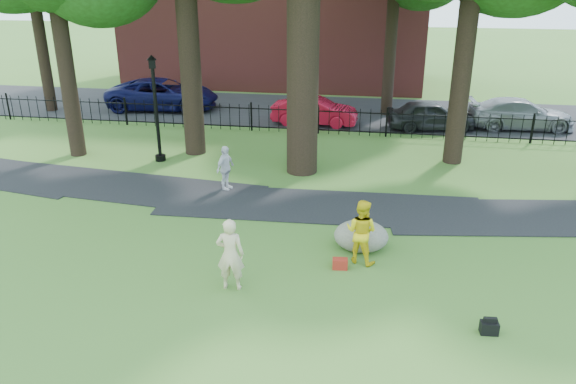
% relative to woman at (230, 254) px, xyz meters
% --- Properties ---
extents(ground, '(120.00, 120.00, 0.00)m').
position_rel_woman_xyz_m(ground, '(0.50, 1.12, -0.88)').
color(ground, '#3D6B25').
rests_on(ground, ground).
extents(footpath, '(36.07, 3.85, 0.03)m').
position_rel_woman_xyz_m(footpath, '(1.50, 5.02, -0.88)').
color(footpath, black).
rests_on(footpath, ground).
extents(street, '(80.00, 7.00, 0.02)m').
position_rel_woman_xyz_m(street, '(0.50, 17.12, -0.88)').
color(street, black).
rests_on(street, ground).
extents(iron_fence, '(44.00, 0.04, 1.20)m').
position_rel_woman_xyz_m(iron_fence, '(0.50, 13.12, -0.28)').
color(iron_fence, black).
rests_on(iron_fence, ground).
extents(woman, '(0.67, 0.47, 1.75)m').
position_rel_woman_xyz_m(woman, '(0.00, 0.00, 0.00)').
color(woman, beige).
rests_on(woman, ground).
extents(man, '(0.98, 0.88, 1.67)m').
position_rel_woman_xyz_m(man, '(2.88, 1.75, -0.04)').
color(man, yellow).
rests_on(man, ground).
extents(pedestrian, '(0.64, 0.96, 1.51)m').
position_rel_woman_xyz_m(pedestrian, '(-1.75, 5.94, -0.12)').
color(pedestrian, silver).
rests_on(pedestrian, ground).
extents(boulder, '(1.59, 1.31, 0.83)m').
position_rel_woman_xyz_m(boulder, '(2.87, 2.45, -0.46)').
color(boulder, slate).
rests_on(boulder, ground).
extents(lamppost, '(0.40, 0.40, 3.99)m').
position_rel_woman_xyz_m(lamppost, '(-5.02, 8.45, 1.08)').
color(lamppost, black).
rests_on(lamppost, ground).
extents(backpack, '(0.37, 0.25, 0.27)m').
position_rel_woman_xyz_m(backpack, '(5.61, -0.84, -0.74)').
color(backpack, black).
rests_on(backpack, ground).
extents(red_bag, '(0.39, 0.26, 0.26)m').
position_rel_woman_xyz_m(red_bag, '(2.41, 1.31, -0.75)').
color(red_bag, maroon).
rests_on(red_bag, ground).
extents(red_sedan, '(4.01, 1.57, 1.30)m').
position_rel_woman_xyz_m(red_sedan, '(0.17, 14.62, -0.23)').
color(red_sedan, '#B40D25').
rests_on(red_sedan, ground).
extents(navy_van, '(5.85, 3.12, 1.56)m').
position_rel_woman_xyz_m(navy_van, '(-7.92, 16.36, -0.09)').
color(navy_van, '#0B0C38').
rests_on(navy_van, ground).
extents(grey_car, '(4.09, 2.14, 1.33)m').
position_rel_woman_xyz_m(grey_car, '(5.47, 14.62, -0.21)').
color(grey_car, black).
rests_on(grey_car, ground).
extents(silver_car, '(4.82, 2.25, 1.36)m').
position_rel_woman_xyz_m(silver_car, '(9.50, 15.47, -0.20)').
color(silver_car, gray).
rests_on(silver_car, ground).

